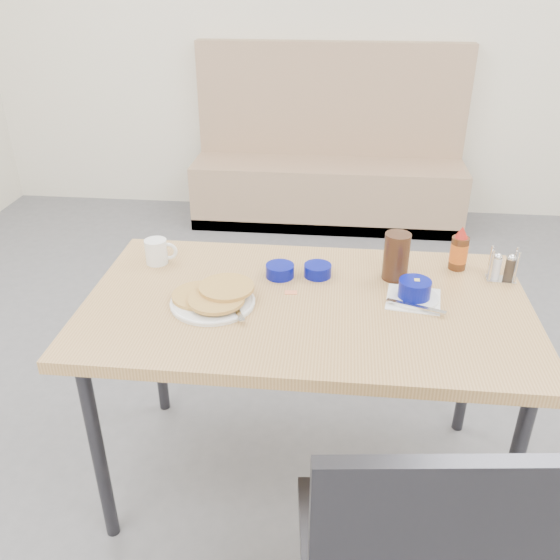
# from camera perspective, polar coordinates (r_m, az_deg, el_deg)

# --- Properties ---
(ground) EXTENTS (6.00, 6.00, 0.00)m
(ground) POSITION_cam_1_polar(r_m,az_deg,el_deg) (2.19, 1.67, -22.91)
(ground) COLOR slate
(ground) RESTS_ON ground
(wall_back) EXTENTS (5.00, 0.06, 2.80)m
(wall_back) POSITION_cam_1_polar(r_m,az_deg,el_deg) (4.34, 5.32, 24.32)
(wall_back) COLOR #EEE5CE
(wall_back) RESTS_ON ground
(booth_bench) EXTENTS (1.90, 0.56, 1.22)m
(booth_bench) POSITION_cam_1_polar(r_m,az_deg,el_deg) (4.36, 4.64, 10.27)
(booth_bench) COLOR #A28063
(booth_bench) RESTS_ON ground
(dining_table) EXTENTS (1.40, 0.80, 0.76)m
(dining_table) POSITION_cam_1_polar(r_m,az_deg,el_deg) (1.91, 2.55, -3.61)
(dining_table) COLOR tan
(dining_table) RESTS_ON ground
(pancake_plate) EXTENTS (0.26, 0.26, 0.05)m
(pancake_plate) POSITION_cam_1_polar(r_m,az_deg,el_deg) (1.86, -6.41, -1.72)
(pancake_plate) COLOR white
(pancake_plate) RESTS_ON dining_table
(coffee_mug) EXTENTS (0.11, 0.08, 0.09)m
(coffee_mug) POSITION_cam_1_polar(r_m,az_deg,el_deg) (2.13, -11.72, 2.73)
(coffee_mug) COLOR white
(coffee_mug) RESTS_ON dining_table
(grits_setting) EXTENTS (0.19, 0.20, 0.07)m
(grits_setting) POSITION_cam_1_polar(r_m,az_deg,el_deg) (1.91, 12.80, -1.10)
(grits_setting) COLOR white
(grits_setting) RESTS_ON dining_table
(creamer_bowl) EXTENTS (0.10, 0.10, 0.04)m
(creamer_bowl) POSITION_cam_1_polar(r_m,az_deg,el_deg) (2.00, -0.00, 0.90)
(creamer_bowl) COLOR #050C7B
(creamer_bowl) RESTS_ON dining_table
(butter_bowl) EXTENTS (0.09, 0.09, 0.04)m
(butter_bowl) POSITION_cam_1_polar(r_m,az_deg,el_deg) (2.01, 3.64, 0.93)
(butter_bowl) COLOR #050C7B
(butter_bowl) RESTS_ON dining_table
(amber_tumbler) EXTENTS (0.10, 0.10, 0.16)m
(amber_tumbler) POSITION_cam_1_polar(r_m,az_deg,el_deg) (2.00, 11.12, 2.25)
(amber_tumbler) COLOR #321B10
(amber_tumbler) RESTS_ON dining_table
(condiment_caddy) EXTENTS (0.10, 0.06, 0.11)m
(condiment_caddy) POSITION_cam_1_polar(r_m,az_deg,el_deg) (2.11, 20.63, 0.98)
(condiment_caddy) COLOR silver
(condiment_caddy) RESTS_ON dining_table
(syrup_bottle) EXTENTS (0.06, 0.06, 0.16)m
(syrup_bottle) POSITION_cam_1_polar(r_m,az_deg,el_deg) (2.13, 16.86, 2.72)
(syrup_bottle) COLOR #47230F
(syrup_bottle) RESTS_ON dining_table
(sugar_wrapper) EXTENTS (0.04, 0.03, 0.00)m
(sugar_wrapper) POSITION_cam_1_polar(r_m,az_deg,el_deg) (1.91, 1.06, -1.20)
(sugar_wrapper) COLOR #EF7E4F
(sugar_wrapper) RESTS_ON dining_table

